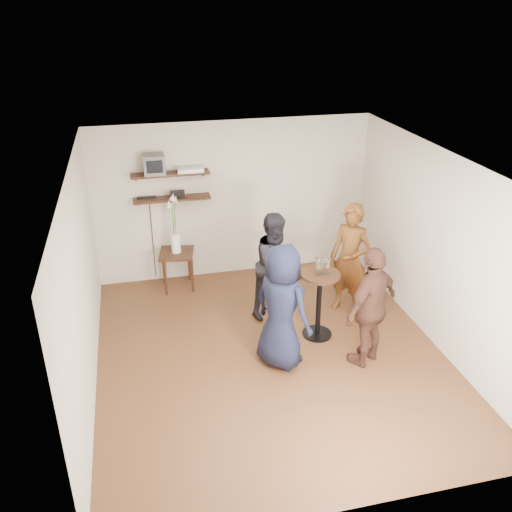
{
  "coord_description": "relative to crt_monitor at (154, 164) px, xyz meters",
  "views": [
    {
      "loc": [
        -1.54,
        -5.72,
        4.33
      ],
      "look_at": [
        -0.11,
        0.4,
        1.28
      ],
      "focal_mm": 38.0,
      "sensor_mm": 36.0,
      "label": 1
    }
  ],
  "objects": [
    {
      "name": "room",
      "position": [
        1.23,
        -2.38,
        -0.72
      ],
      "size": [
        4.58,
        5.08,
        2.68
      ],
      "color": "#4A2C17",
      "rests_on": "ground"
    },
    {
      "name": "shelf_upper",
      "position": [
        0.23,
        0.0,
        -0.17
      ],
      "size": [
        1.2,
        0.25,
        0.04
      ],
      "primitive_type": "cube",
      "color": "black",
      "rests_on": "room"
    },
    {
      "name": "shelf_lower",
      "position": [
        0.23,
        0.0,
        -0.57
      ],
      "size": [
        1.2,
        0.25,
        0.04
      ],
      "primitive_type": "cube",
      "color": "black",
      "rests_on": "room"
    },
    {
      "name": "crt_monitor",
      "position": [
        0.0,
        0.0,
        0.0
      ],
      "size": [
        0.32,
        0.3,
        0.3
      ],
      "primitive_type": "cube",
      "color": "#59595B",
      "rests_on": "shelf_upper"
    },
    {
      "name": "dvd_deck",
      "position": [
        0.54,
        0.0,
        -0.12
      ],
      "size": [
        0.4,
        0.24,
        0.06
      ],
      "primitive_type": "cube",
      "color": "silver",
      "rests_on": "shelf_upper"
    },
    {
      "name": "radio",
      "position": [
        0.32,
        0.0,
        -0.5
      ],
      "size": [
        0.22,
        0.1,
        0.1
      ],
      "primitive_type": "cube",
      "color": "black",
      "rests_on": "shelf_lower"
    },
    {
      "name": "power_strip",
      "position": [
        -0.15,
        0.05,
        -0.54
      ],
      "size": [
        0.3,
        0.05,
        0.03
      ],
      "primitive_type": "cube",
      "color": "black",
      "rests_on": "shelf_lower"
    },
    {
      "name": "side_table",
      "position": [
        0.23,
        -0.24,
        -1.49
      ],
      "size": [
        0.61,
        0.61,
        0.63
      ],
      "rotation": [
        0.0,
        0.0,
        -0.18
      ],
      "color": "black",
      "rests_on": "room"
    },
    {
      "name": "vase_lilies",
      "position": [
        0.22,
        -0.24,
        -1.07
      ],
      "size": [
        0.2,
        0.2,
        1.01
      ],
      "rotation": [
        0.0,
        0.0,
        -0.18
      ],
      "color": "white",
      "rests_on": "side_table"
    },
    {
      "name": "drinks_table",
      "position": [
        1.98,
        -2.07,
        -1.39
      ],
      "size": [
        0.53,
        0.53,
        0.97
      ],
      "color": "black",
      "rests_on": "room"
    },
    {
      "name": "wine_glass_fl",
      "position": [
        1.93,
        -2.11,
        -0.89
      ],
      "size": [
        0.07,
        0.07,
        0.22
      ],
      "color": "silver",
      "rests_on": "drinks_table"
    },
    {
      "name": "wine_glass_fr",
      "position": [
        2.06,
        -2.11,
        -0.9
      ],
      "size": [
        0.07,
        0.07,
        0.21
      ],
      "color": "silver",
      "rests_on": "drinks_table"
    },
    {
      "name": "wine_glass_bl",
      "position": [
        1.96,
        -1.99,
        -0.91
      ],
      "size": [
        0.07,
        0.07,
        0.2
      ],
      "color": "silver",
      "rests_on": "drinks_table"
    },
    {
      "name": "wine_glass_br",
      "position": [
        2.0,
        -2.06,
        -0.91
      ],
      "size": [
        0.07,
        0.07,
        0.2
      ],
      "color": "silver",
      "rests_on": "drinks_table"
    },
    {
      "name": "person_plaid",
      "position": [
        2.62,
        -1.54,
        -1.17
      ],
      "size": [
        0.71,
        0.74,
        1.7
      ],
      "primitive_type": "imported",
      "rotation": [
        0.0,
        0.0,
        -0.88
      ],
      "color": "#A41213",
      "rests_on": "room"
    },
    {
      "name": "person_dark",
      "position": [
        1.56,
        -1.36,
        -1.22
      ],
      "size": [
        0.97,
        0.91,
        1.59
      ],
      "primitive_type": "imported",
      "rotation": [
        0.0,
        0.0,
        0.54
      ],
      "color": "black",
      "rests_on": "room"
    },
    {
      "name": "person_navy",
      "position": [
        1.31,
        -2.55,
        -1.19
      ],
      "size": [
        0.91,
        0.97,
        1.66
      ],
      "primitive_type": "imported",
      "rotation": [
        0.0,
        0.0,
        2.2
      ],
      "color": "black",
      "rests_on": "room"
    },
    {
      "name": "person_brown",
      "position": [
        2.41,
        -2.77,
        -1.21
      ],
      "size": [
        1.02,
        0.83,
        1.62
      ],
      "primitive_type": "imported",
      "rotation": [
        0.0,
        0.0,
        3.68
      ],
      "color": "#46281E",
      "rests_on": "room"
    }
  ]
}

